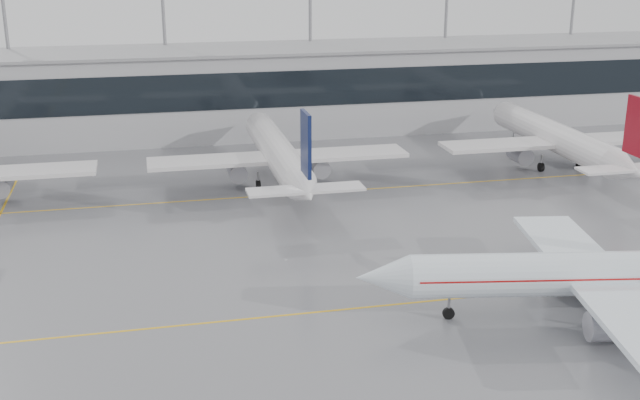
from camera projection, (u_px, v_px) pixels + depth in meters
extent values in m
plane|color=slate|center=(354.00, 308.00, 61.50)|extent=(320.00, 320.00, 0.00)
cube|color=#EDAF16|center=(354.00, 308.00, 61.50)|extent=(120.00, 0.25, 0.01)
cube|color=#EDAF16|center=(285.00, 195.00, 89.37)|extent=(120.00, 0.25, 0.01)
cube|color=#A6A6AA|center=(246.00, 92.00, 117.27)|extent=(180.00, 15.00, 12.00)
cube|color=black|center=(252.00, 90.00, 109.80)|extent=(180.00, 0.20, 5.00)
cube|color=gray|center=(244.00, 49.00, 115.38)|extent=(182.00, 16.00, 0.40)
cylinder|color=gray|center=(9.00, 59.00, 114.46)|extent=(0.50, 0.50, 22.00)
cylinder|color=gray|center=(166.00, 54.00, 119.03)|extent=(0.50, 0.50, 22.00)
cylinder|color=gray|center=(310.00, 50.00, 123.61)|extent=(0.50, 0.50, 22.00)
cylinder|color=gray|center=(445.00, 46.00, 128.18)|extent=(0.50, 0.50, 22.00)
cylinder|color=gray|center=(570.00, 43.00, 132.76)|extent=(0.50, 0.50, 22.00)
cylinder|color=white|center=(577.00, 274.00, 59.17)|extent=(25.12, 7.54, 3.27)
cone|color=white|center=(383.00, 277.00, 58.54)|extent=(4.51, 3.91, 3.27)
cube|color=white|center=(597.00, 278.00, 59.36)|extent=(9.60, 27.46, 0.45)
cylinder|color=#94949E|center=(613.00, 326.00, 55.23)|extent=(3.91, 2.69, 2.10)
cylinder|color=#94949E|center=(566.00, 272.00, 64.36)|extent=(3.91, 2.69, 2.10)
cylinder|color=gray|center=(449.00, 305.00, 59.46)|extent=(0.20, 0.20, 1.38)
cylinder|color=black|center=(448.00, 313.00, 59.68)|extent=(0.94, 0.45, 0.90)
cylinder|color=gray|center=(621.00, 316.00, 57.49)|extent=(0.24, 0.24, 1.38)
cylinder|color=black|center=(620.00, 325.00, 57.70)|extent=(1.16, 0.63, 1.10)
cylinder|color=gray|center=(594.00, 286.00, 62.43)|extent=(0.24, 0.24, 1.38)
cylinder|color=black|center=(593.00, 294.00, 62.64)|extent=(1.16, 0.63, 1.10)
cube|color=#B70F0F|center=(538.00, 272.00, 58.98)|extent=(18.30, 6.37, 0.12)
cylinder|color=#94949E|center=(2.00, 185.00, 86.23)|extent=(2.10, 3.60, 2.10)
cylinder|color=silver|center=(277.00, 151.00, 92.86)|extent=(3.59, 27.36, 3.59)
cone|color=silver|center=(257.00, 123.00, 107.43)|extent=(3.59, 4.00, 3.59)
cone|color=silver|center=(305.00, 192.00, 77.54)|extent=(3.59, 5.60, 3.59)
cube|color=silver|center=(279.00, 157.00, 91.59)|extent=(29.64, 5.00, 0.45)
cube|color=silver|center=(306.00, 189.00, 77.27)|extent=(11.40, 2.80, 0.25)
cube|color=#0E1742|center=(306.00, 144.00, 75.69)|extent=(0.35, 3.60, 6.12)
cylinder|color=#94949E|center=(237.00, 171.00, 91.51)|extent=(2.10, 3.60, 2.10)
cylinder|color=#94949E|center=(319.00, 166.00, 93.51)|extent=(2.10, 3.60, 2.10)
cylinder|color=gray|center=(263.00, 150.00, 103.57)|extent=(0.20, 0.20, 1.56)
cylinder|color=black|center=(263.00, 156.00, 103.80)|extent=(0.30, 0.90, 0.90)
cylinder|color=gray|center=(258.00, 178.00, 90.75)|extent=(0.24, 0.24, 1.56)
cylinder|color=black|center=(258.00, 185.00, 90.99)|extent=(0.45, 1.10, 1.10)
cylinder|color=gray|center=(303.00, 176.00, 91.83)|extent=(0.24, 0.24, 1.56)
cylinder|color=black|center=(303.00, 182.00, 92.07)|extent=(0.45, 1.10, 1.10)
cylinder|color=silver|center=(553.00, 136.00, 100.13)|extent=(3.59, 27.36, 3.59)
cone|color=silver|center=(499.00, 111.00, 114.70)|extent=(3.59, 4.00, 3.59)
cone|color=silver|center=(629.00, 170.00, 84.82)|extent=(3.59, 5.60, 3.59)
cube|color=silver|center=(558.00, 142.00, 98.86)|extent=(29.64, 5.00, 0.45)
cube|color=silver|center=(630.00, 168.00, 84.54)|extent=(11.40, 2.80, 0.25)
cube|color=maroon|center=(636.00, 126.00, 82.97)|extent=(0.35, 3.60, 6.12)
cylinder|color=#94949E|center=(520.00, 154.00, 98.79)|extent=(2.10, 3.60, 2.10)
cylinder|color=#94949E|center=(590.00, 150.00, 100.78)|extent=(2.10, 3.60, 2.10)
cylinder|color=gray|center=(513.00, 137.00, 110.84)|extent=(0.20, 0.20, 1.56)
cylinder|color=black|center=(513.00, 142.00, 111.08)|extent=(0.30, 0.90, 0.90)
cylinder|color=gray|center=(542.00, 161.00, 98.03)|extent=(0.24, 0.24, 1.56)
cylinder|color=black|center=(541.00, 167.00, 98.26)|extent=(0.45, 1.10, 1.10)
cylinder|color=gray|center=(580.00, 159.00, 99.11)|extent=(0.24, 0.24, 1.56)
cylinder|color=black|center=(579.00, 165.00, 99.35)|extent=(0.45, 1.10, 1.10)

